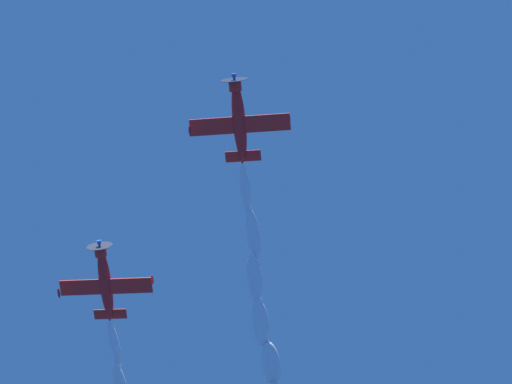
# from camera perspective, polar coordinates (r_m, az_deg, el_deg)

# --- Properties ---
(airplane_lead) EXTENTS (8.58, 7.79, 2.92)m
(airplane_lead) POSITION_cam_1_polar(r_m,az_deg,el_deg) (87.29, -0.94, 4.00)
(airplane_lead) COLOR red
(airplane_left_wingman) EXTENTS (8.57, 7.78, 2.81)m
(airplane_left_wingman) POSITION_cam_1_polar(r_m,az_deg,el_deg) (94.45, -8.25, -4.84)
(airplane_left_wingman) COLOR red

